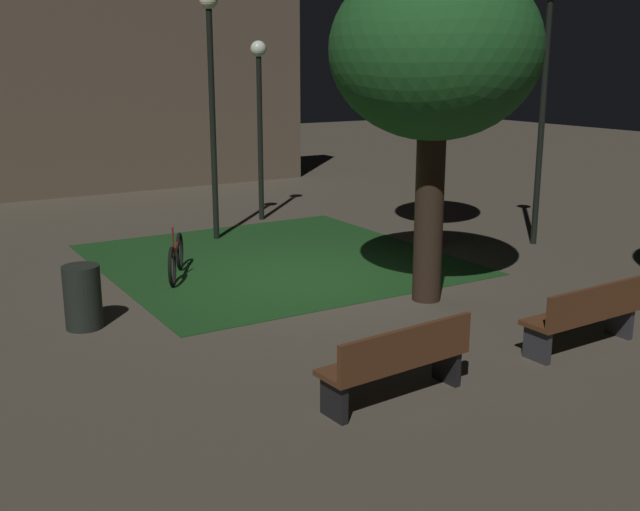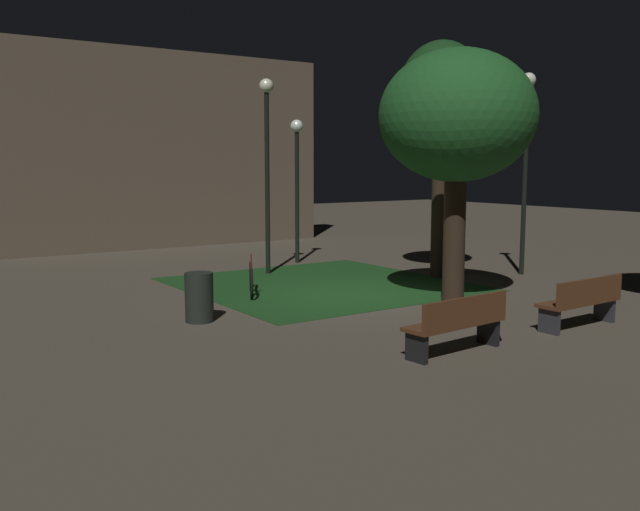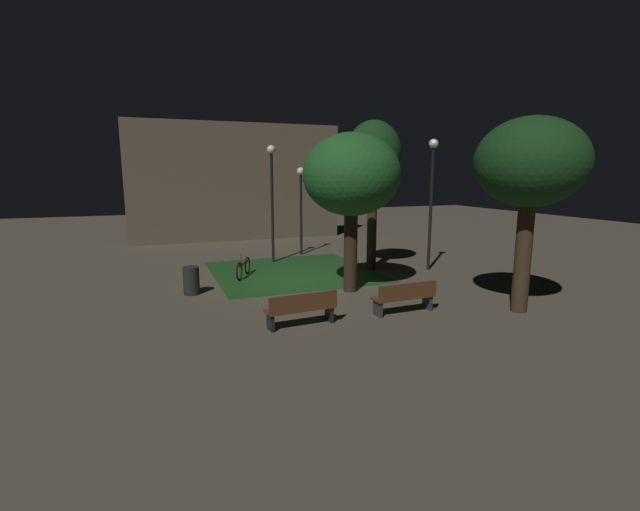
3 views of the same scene
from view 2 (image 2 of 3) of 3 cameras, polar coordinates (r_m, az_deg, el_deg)
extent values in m
plane|color=#4C4438|center=(15.07, 2.54, -3.27)|extent=(60.00, 60.00, 0.00)
cube|color=#194219|center=(16.41, 0.09, -2.37)|extent=(6.02, 6.15, 0.01)
cube|color=#512D19|center=(10.63, 10.91, -5.46)|extent=(1.83, 0.61, 0.06)
cube|color=#512D19|center=(10.45, 11.82, -4.42)|extent=(1.80, 0.19, 0.40)
cube|color=black|center=(10.12, 7.89, -7.46)|extent=(0.11, 0.39, 0.42)
cube|color=black|center=(11.29, 13.56, -6.03)|extent=(0.11, 0.39, 0.42)
cube|color=#512D19|center=(12.87, 20.33, -3.55)|extent=(1.81, 0.53, 0.06)
cube|color=#512D19|center=(12.72, 21.16, -2.66)|extent=(1.80, 0.11, 0.40)
cube|color=#2D2D33|center=(12.27, 18.19, -5.12)|extent=(0.09, 0.39, 0.42)
cube|color=#2D2D33|center=(13.58, 22.18, -4.11)|extent=(0.09, 0.39, 0.42)
cylinder|color=#2D2116|center=(17.56, 9.69, 4.64)|extent=(0.38, 0.38, 3.95)
ellipsoid|color=#143816|center=(17.63, 9.88, 12.96)|extent=(2.11, 2.11, 2.48)
cylinder|color=#2D2116|center=(14.13, 10.90, 1.82)|extent=(0.44, 0.44, 2.90)
ellipsoid|color=#1E5623|center=(14.10, 11.13, 11.13)|extent=(3.06, 3.06, 2.58)
cylinder|color=black|center=(18.46, 16.36, 5.79)|extent=(0.12, 0.12, 4.73)
sphere|color=#F2EDCC|center=(18.57, 16.65, 13.56)|extent=(0.36, 0.36, 0.36)
cylinder|color=black|center=(19.93, -1.88, 4.73)|extent=(0.12, 0.12, 3.72)
sphere|color=white|center=(19.94, -1.91, 10.51)|extent=(0.36, 0.36, 0.36)
cylinder|color=black|center=(17.88, -4.32, 5.81)|extent=(0.12, 0.12, 4.60)
sphere|color=#F2EDCC|center=(17.98, -4.40, 13.63)|extent=(0.36, 0.36, 0.36)
cylinder|color=black|center=(12.68, -9.82, -3.37)|extent=(0.51, 0.51, 0.89)
torus|color=black|center=(15.68, -5.66, -1.66)|extent=(0.36, 0.61, 0.66)
torus|color=black|center=(14.63, -5.60, -2.32)|extent=(0.36, 0.61, 0.66)
cube|color=maroon|center=(15.13, -5.64, -1.30)|extent=(0.53, 0.96, 0.08)
cylinder|color=maroon|center=(14.83, -5.64, -0.62)|extent=(0.03, 0.03, 0.40)
cube|color=brown|center=(24.34, -12.96, 8.37)|extent=(11.91, 0.80, 6.55)
camera|label=1|loc=(3.06, 33.74, 20.53)|focal=42.63mm
camera|label=3|loc=(5.00, 93.88, 10.87)|focal=25.14mm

